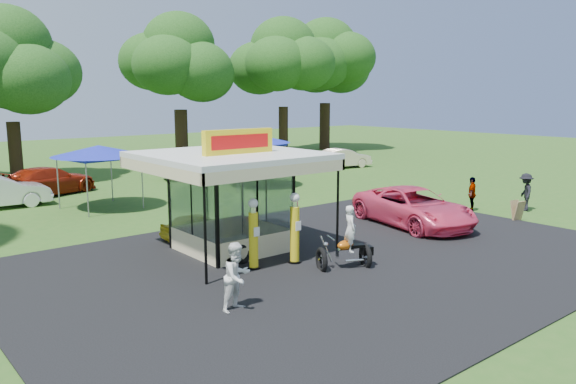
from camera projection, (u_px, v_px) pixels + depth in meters
name	position (u px, v px, depth m)	size (l,w,h in m)	color
ground	(381.00, 274.00, 16.71)	(120.00, 120.00, 0.00)	#2C571B
asphalt_apron	(335.00, 259.00, 18.23)	(20.00, 14.00, 0.04)	black
gas_station_kiosk	(231.00, 200.00, 18.95)	(5.40, 5.40, 4.18)	white
gas_pump_left	(254.00, 236.00, 16.97)	(0.41, 0.41, 2.22)	black
gas_pump_right	(295.00, 230.00, 17.58)	(0.43, 0.43, 2.28)	black
motorcycle	(348.00, 243.00, 17.14)	(1.80, 1.37, 2.05)	black
spare_tires	(240.00, 254.00, 17.68)	(0.83, 0.64, 0.67)	black
a_frame_sign	(517.00, 211.00, 23.77)	(0.51, 0.52, 0.86)	#593819
kiosk_car	(199.00, 226.00, 20.86)	(1.13, 2.82, 0.96)	yellow
pink_sedan	(413.00, 207.00, 22.76)	(2.59, 5.61, 1.56)	#F2416A
spectator_west	(237.00, 277.00, 13.77)	(0.84, 0.66, 1.73)	white
spectator_east_a	(526.00, 192.00, 25.81)	(1.12, 0.65, 1.73)	black
spectator_east_b	(472.00, 194.00, 25.73)	(0.93, 0.39, 1.58)	gray
bg_car_b	(49.00, 181.00, 29.83)	(2.14, 5.27, 1.53)	maroon
bg_car_c	(198.00, 167.00, 35.68)	(1.85, 4.60, 1.57)	#9D9EA1
bg_car_d	(247.00, 159.00, 40.24)	(2.57, 5.56, 1.55)	#5B5A5D
bg_car_e	(343.00, 158.00, 41.09)	(1.50, 4.31, 1.42)	beige
tent_west	(99.00, 151.00, 25.98)	(4.26, 4.26, 2.98)	gray
tent_east	(252.00, 139.00, 32.25)	(4.42, 4.42, 3.09)	gray
oak_far_c	(9.00, 73.00, 33.77)	(8.79, 8.79, 10.36)	black
oak_far_d	(179.00, 69.00, 44.38)	(9.63, 9.63, 11.46)	black
oak_far_e	(283.00, 69.00, 49.75)	(9.91, 9.91, 11.80)	black
oak_far_f	(325.00, 68.00, 53.96)	(10.19, 10.19, 12.28)	black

